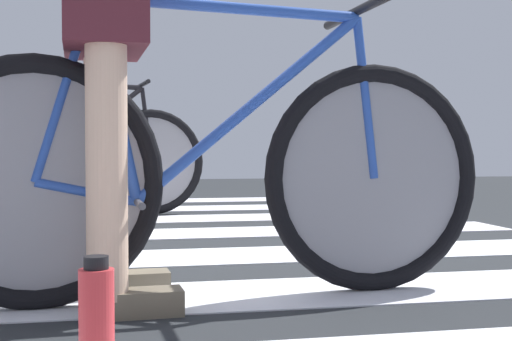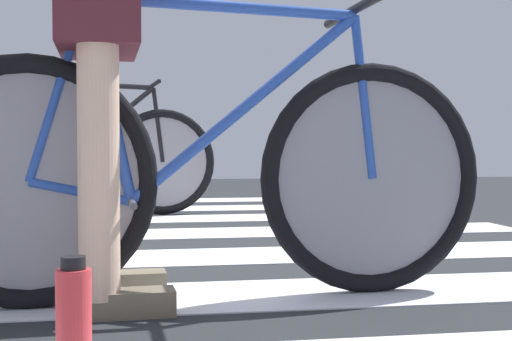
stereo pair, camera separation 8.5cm
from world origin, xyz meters
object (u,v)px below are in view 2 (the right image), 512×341
at_px(bicycle_3_of_3, 84,158).
at_px(bicycle_1_of_3, 209,171).
at_px(cyclist_3_of_3, 34,118).
at_px(cyclist_1_of_3, 100,78).
at_px(water_bottle, 74,329).
at_px(traffic_cone, 381,186).

bearing_deg(bicycle_3_of_3, bicycle_1_of_3, -84.65).
xyz_separation_m(bicycle_1_of_3, cyclist_3_of_3, (-0.87, 2.57, 0.26)).
height_order(cyclist_1_of_3, cyclist_3_of_3, cyclist_1_of_3).
xyz_separation_m(bicycle_3_of_3, water_bottle, (0.25, -3.34, -0.26)).
distance_m(bicycle_3_of_3, water_bottle, 3.36).
relative_size(bicycle_3_of_3, water_bottle, 6.78).
bearing_deg(traffic_cone, water_bottle, -119.76).
relative_size(bicycle_3_of_3, traffic_cone, 3.72).
bearing_deg(cyclist_1_of_3, cyclist_3_of_3, 99.13).
xyz_separation_m(cyclist_1_of_3, cyclist_3_of_3, (-0.56, 2.58, -0.00)).
relative_size(bicycle_1_of_3, bicycle_3_of_3, 1.00).
bearing_deg(cyclist_3_of_3, bicycle_3_of_3, 0.00).
relative_size(water_bottle, traffic_cone, 0.55).
xyz_separation_m(water_bottle, traffic_cone, (1.59, 2.77, 0.10)).
height_order(bicycle_1_of_3, water_bottle, bicycle_1_of_3).
bearing_deg(traffic_cone, cyclist_1_of_3, -127.49).
distance_m(bicycle_3_of_3, traffic_cone, 1.93).
xyz_separation_m(cyclist_1_of_3, traffic_cone, (1.58, 2.06, -0.43)).
xyz_separation_m(cyclist_1_of_3, bicycle_3_of_3, (-0.26, 2.62, -0.26)).
bearing_deg(bicycle_1_of_3, traffic_cone, 54.97).
relative_size(bicycle_1_of_3, cyclist_3_of_3, 1.74).
height_order(bicycle_3_of_3, water_bottle, bicycle_3_of_3).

